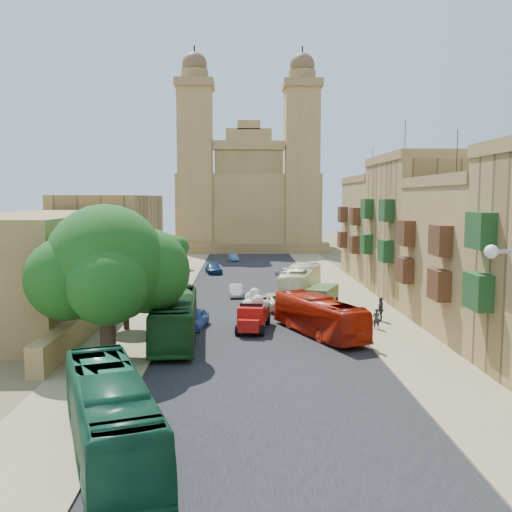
{
  "coord_description": "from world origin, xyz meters",
  "views": [
    {
      "loc": [
        -1.55,
        -29.72,
        9.69
      ],
      "look_at": [
        0.0,
        26.0,
        4.0
      ],
      "focal_mm": 40.0,
      "sensor_mm": 36.0,
      "label": 1
    }
  ],
  "objects": [
    {
      "name": "street_tree_d",
      "position": [
        -10.0,
        48.0,
        2.99
      ],
      "size": [
        2.91,
        2.91,
        4.48
      ],
      "color": "#3A2A1D",
      "rests_on": "ground"
    },
    {
      "name": "townhouse_d",
      "position": [
        15.95,
        39.0,
        6.16
      ],
      "size": [
        9.0,
        14.0,
        15.9
      ],
      "color": "olive",
      "rests_on": "ground"
    },
    {
      "name": "street_tree_a",
      "position": [
        -10.0,
        12.0,
        3.39
      ],
      "size": [
        3.3,
        3.3,
        5.07
      ],
      "color": "#3A2A1D",
      "rests_on": "ground"
    },
    {
      "name": "west_building_low",
      "position": [
        -18.0,
        18.0,
        4.2
      ],
      "size": [
        10.0,
        28.0,
        8.4
      ],
      "primitive_type": "cube",
      "color": "olive",
      "rests_on": "ground"
    },
    {
      "name": "kerb_east",
      "position": [
        7.0,
        30.0,
        0.06
      ],
      "size": [
        0.25,
        140.0,
        0.12
      ],
      "primitive_type": "cube",
      "color": "#847556",
      "rests_on": "ground"
    },
    {
      "name": "road_surface",
      "position": [
        0.0,
        30.0,
        0.01
      ],
      "size": [
        14.0,
        140.0,
        0.01
      ],
      "primitive_type": "cube",
      "color": "black",
      "rests_on": "ground"
    },
    {
      "name": "west_wall",
      "position": [
        -12.5,
        20.0,
        0.9
      ],
      "size": [
        1.0,
        40.0,
        1.8
      ],
      "primitive_type": "cube",
      "color": "olive",
      "rests_on": "ground"
    },
    {
      "name": "sidewalk_east",
      "position": [
        9.5,
        30.0,
        0.01
      ],
      "size": [
        5.0,
        140.0,
        0.01
      ],
      "primitive_type": "cube",
      "color": "#847556",
      "rests_on": "ground"
    },
    {
      "name": "bus_red_east",
      "position": [
        4.0,
        9.73,
        1.37
      ],
      "size": [
        5.89,
        9.98,
        2.74
      ],
      "primitive_type": "imported",
      "rotation": [
        0.0,
        0.0,
        3.53
      ],
      "color": "#AA1B08",
      "rests_on": "ground"
    },
    {
      "name": "street_tree_c",
      "position": [
        -10.0,
        36.0,
        3.75
      ],
      "size": [
        3.64,
        3.64,
        5.6
      ],
      "color": "#3A2A1D",
      "rests_on": "ground"
    },
    {
      "name": "pedestrian_c",
      "position": [
        9.49,
        14.13,
        0.96
      ],
      "size": [
        0.64,
        1.19,
        1.92
      ],
      "primitive_type": "imported",
      "rotation": [
        0.0,
        0.0,
        4.56
      ],
      "color": "#2F2F30",
      "rests_on": "ground"
    },
    {
      "name": "car_dkblue",
      "position": [
        -4.98,
        43.17,
        0.66
      ],
      "size": [
        2.64,
        4.8,
        1.32
      ],
      "primitive_type": "imported",
      "rotation": [
        0.0,
        0.0,
        0.18
      ],
      "color": "navy",
      "rests_on": "ground"
    },
    {
      "name": "car_blue_a",
      "position": [
        -5.0,
        12.22,
        0.7
      ],
      "size": [
        2.3,
        4.35,
        1.41
      ],
      "primitive_type": "imported",
      "rotation": [
        0.0,
        0.0,
        -0.16
      ],
      "color": "#345FAE",
      "rests_on": "ground"
    },
    {
      "name": "townhouse_c",
      "position": [
        15.95,
        25.0,
        6.91
      ],
      "size": [
        9.0,
        14.0,
        17.4
      ],
      "color": "olive",
      "rests_on": "ground"
    },
    {
      "name": "ground",
      "position": [
        0.0,
        0.0,
        0.0
      ],
      "size": [
        260.0,
        260.0,
        0.0
      ],
      "primitive_type": "plane",
      "color": "brown"
    },
    {
      "name": "car_white_b",
      "position": [
        3.9,
        40.7,
        0.56
      ],
      "size": [
        2.51,
        3.52,
        1.11
      ],
      "primitive_type": "imported",
      "rotation": [
        0.0,
        0.0,
        3.55
      ],
      "color": "silver",
      "rests_on": "ground"
    },
    {
      "name": "street_tree_b",
      "position": [
        -10.0,
        24.0,
        3.47
      ],
      "size": [
        3.38,
        3.38,
        5.19
      ],
      "color": "#3A2A1D",
      "rests_on": "ground"
    },
    {
      "name": "bus_cream_east",
      "position": [
        4.32,
        25.02,
        1.54
      ],
      "size": [
        5.36,
        11.32,
        3.07
      ],
      "primitive_type": "imported",
      "rotation": [
        0.0,
        0.0,
        2.88
      ],
      "color": "#F8F5C0",
      "rests_on": "ground"
    },
    {
      "name": "west_building_mid",
      "position": [
        -18.0,
        44.0,
        5.0
      ],
      "size": [
        10.0,
        22.0,
        10.0
      ],
      "primitive_type": "cube",
      "color": "olive",
      "rests_on": "ground"
    },
    {
      "name": "bus_green_south",
      "position": [
        -6.5,
        -8.78,
        1.55
      ],
      "size": [
        6.18,
        11.33,
        3.09
      ],
      "primitive_type": "imported",
      "rotation": [
        0.0,
        0.0,
        0.34
      ],
      "color": "#144F32",
      "rests_on": "ground"
    },
    {
      "name": "sidewalk_west",
      "position": [
        -9.5,
        30.0,
        0.01
      ],
      "size": [
        5.0,
        140.0,
        0.01
      ],
      "primitive_type": "cube",
      "color": "#847556",
      "rests_on": "ground"
    },
    {
      "name": "townhouse_b",
      "position": [
        15.95,
        11.0,
        5.66
      ],
      "size": [
        9.0,
        14.0,
        14.9
      ],
      "color": "olive",
      "rests_on": "ground"
    },
    {
      "name": "church",
      "position": [
        -0.0,
        78.61,
        9.52
      ],
      "size": [
        28.0,
        22.5,
        36.3
      ],
      "color": "olive",
      "rests_on": "ground"
    },
    {
      "name": "olive_pickup",
      "position": [
        5.71,
        20.06,
        0.9
      ],
      "size": [
        3.51,
        4.86,
        1.84
      ],
      "color": "#36501E",
      "rests_on": "ground"
    },
    {
      "name": "kerb_west",
      "position": [
        -7.0,
        30.0,
        0.06
      ],
      "size": [
        0.25,
        140.0,
        0.12
      ],
      "primitive_type": "cube",
      "color": "#847556",
      "rests_on": "ground"
    },
    {
      "name": "ficus_tree",
      "position": [
        -9.42,
        4.01,
        5.53
      ],
      "size": [
        9.35,
        8.61,
        9.35
      ],
      "color": "#3A2A1D",
      "rests_on": "ground"
    },
    {
      "name": "car_cream",
      "position": [
        1.14,
        19.39,
        0.72
      ],
      "size": [
        4.14,
        5.68,
        1.43
      ],
      "primitive_type": "imported",
      "rotation": [
        0.0,
        0.0,
        3.53
      ],
      "color": "beige",
      "rests_on": "ground"
    },
    {
      "name": "bus_green_north",
      "position": [
        -5.98,
        8.28,
        1.61
      ],
      "size": [
        3.36,
        11.68,
        3.21
      ],
      "primitive_type": "imported",
      "rotation": [
        0.0,
        0.0,
        0.06
      ],
      "color": "#184A1C",
      "rests_on": "ground"
    },
    {
      "name": "car_white_a",
      "position": [
        -1.99,
        25.86,
        0.59
      ],
      "size": [
        1.4,
        3.63,
        1.18
      ],
      "primitive_type": "imported",
      "rotation": [
        0.0,
        0.0,
        0.04
      ],
      "color": "silver",
      "rests_on": "ground"
    },
    {
      "name": "pedestrian_a",
      "position": [
        8.52,
        11.49,
        0.77
      ],
      "size": [
        0.58,
        0.4,
        1.55
      ],
      "primitive_type": "imported",
      "rotation": [
        0.0,
        0.0,
        3.19
      ],
      "color": "#25232A",
      "rests_on": "ground"
    },
    {
      "name": "red_truck",
      "position": [
        -0.6,
        11.55,
        1.32
      ],
      "size": [
        2.74,
        5.36,
        3.0
      ],
      "color": "red",
      "rests_on": "ground"
    },
    {
      "name": "car_blue_b",
      "position": [
        -2.6,
        57.73,
        0.54
      ],
      "size": [
        1.73,
        3.42,
        1.08
      ],
      "primitive_type": "imported",
      "rotation": [
        0.0,
        0.0,
        0.19
      ],
      "color": "teal",
      "rests_on": "ground"
    }
  ]
}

